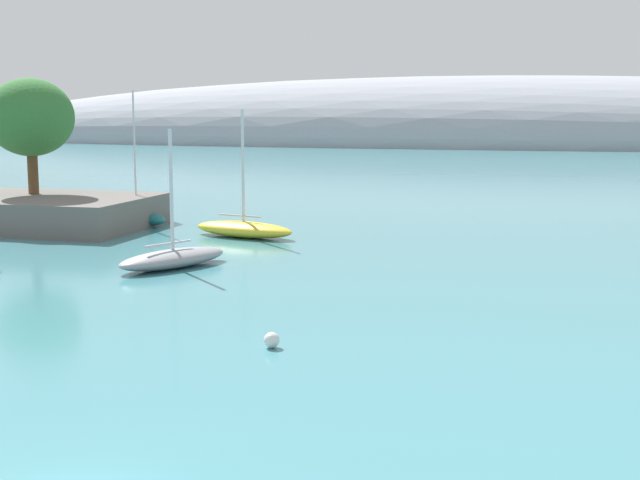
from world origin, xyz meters
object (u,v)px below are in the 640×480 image
(tree_clump_shore, at_px, (30,118))
(mooring_buoy_white, at_px, (272,340))
(sailboat_teal_end_of_line, at_px, (137,217))
(sailboat_yellow_near_shore, at_px, (244,228))
(sailboat_grey_outer_mooring, at_px, (173,258))

(tree_clump_shore, bearing_deg, mooring_buoy_white, -45.03)
(sailboat_teal_end_of_line, distance_m, mooring_buoy_white, 34.04)
(sailboat_teal_end_of_line, bearing_deg, sailboat_yellow_near_shore, 2.51)
(tree_clump_shore, height_order, mooring_buoy_white, tree_clump_shore)
(tree_clump_shore, xyz_separation_m, sailboat_grey_outer_mooring, (16.87, -13.41, -6.98))
(tree_clump_shore, distance_m, sailboat_yellow_near_shore, 18.12)
(sailboat_grey_outer_mooring, distance_m, mooring_buoy_white, 16.59)
(sailboat_teal_end_of_line, xyz_separation_m, mooring_buoy_white, (19.39, -27.98, -0.34))
(sailboat_yellow_near_shore, bearing_deg, tree_clump_shore, -173.23)
(sailboat_teal_end_of_line, relative_size, mooring_buoy_white, 17.18)
(sailboat_grey_outer_mooring, bearing_deg, sailboat_yellow_near_shore, 27.00)
(sailboat_yellow_near_shore, bearing_deg, sailboat_teal_end_of_line, 174.05)
(tree_clump_shore, relative_size, sailboat_teal_end_of_line, 0.86)
(sailboat_yellow_near_shore, distance_m, mooring_buoy_white, 26.57)
(sailboat_yellow_near_shore, relative_size, mooring_buoy_white, 14.81)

